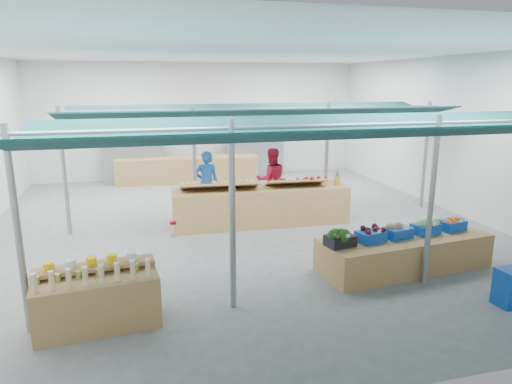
{
  "coord_description": "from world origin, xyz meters",
  "views": [
    {
      "loc": [
        -2.36,
        -10.56,
        3.52
      ],
      "look_at": [
        0.01,
        -1.6,
        1.26
      ],
      "focal_mm": 32.0,
      "sensor_mm": 36.0,
      "label": 1
    }
  ],
  "objects_px": {
    "vendor_right": "(271,180)",
    "bottle_shelf": "(97,298)",
    "veg_counter": "(404,252)",
    "crate_stack": "(512,287)",
    "vendor_left": "(207,183)",
    "fruit_counter": "(261,206)"
  },
  "relations": [
    {
      "from": "veg_counter",
      "to": "vendor_left",
      "type": "height_order",
      "value": "vendor_left"
    },
    {
      "from": "veg_counter",
      "to": "crate_stack",
      "type": "xyz_separation_m",
      "value": [
        0.86,
        -1.75,
        -0.02
      ]
    },
    {
      "from": "fruit_counter",
      "to": "vendor_right",
      "type": "relative_size",
      "value": 2.5
    },
    {
      "from": "vendor_right",
      "to": "veg_counter",
      "type": "bearing_deg",
      "value": 108.14
    },
    {
      "from": "crate_stack",
      "to": "vendor_left",
      "type": "bearing_deg",
      "value": 122.07
    },
    {
      "from": "vendor_right",
      "to": "bottle_shelf",
      "type": "bearing_deg",
      "value": 53.43
    },
    {
      "from": "bottle_shelf",
      "to": "veg_counter",
      "type": "relative_size",
      "value": 0.54
    },
    {
      "from": "crate_stack",
      "to": "vendor_right",
      "type": "bearing_deg",
      "value": 108.86
    },
    {
      "from": "veg_counter",
      "to": "vendor_left",
      "type": "distance_m",
      "value": 5.54
    },
    {
      "from": "bottle_shelf",
      "to": "vendor_left",
      "type": "height_order",
      "value": "vendor_left"
    },
    {
      "from": "vendor_left",
      "to": "vendor_right",
      "type": "height_order",
      "value": "same"
    },
    {
      "from": "veg_counter",
      "to": "fruit_counter",
      "type": "xyz_separation_m",
      "value": [
        -1.9,
        3.46,
        0.15
      ]
    },
    {
      "from": "bottle_shelf",
      "to": "crate_stack",
      "type": "height_order",
      "value": "bottle_shelf"
    },
    {
      "from": "fruit_counter",
      "to": "crate_stack",
      "type": "relative_size",
      "value": 7.12
    },
    {
      "from": "veg_counter",
      "to": "vendor_right",
      "type": "xyz_separation_m",
      "value": [
        -1.3,
        4.56,
        0.55
      ]
    },
    {
      "from": "vendor_left",
      "to": "veg_counter",
      "type": "bearing_deg",
      "value": 126.44
    },
    {
      "from": "veg_counter",
      "to": "fruit_counter",
      "type": "height_order",
      "value": "fruit_counter"
    },
    {
      "from": "bottle_shelf",
      "to": "veg_counter",
      "type": "height_order",
      "value": "bottle_shelf"
    },
    {
      "from": "veg_counter",
      "to": "fruit_counter",
      "type": "distance_m",
      "value": 3.95
    },
    {
      "from": "vendor_left",
      "to": "bottle_shelf",
      "type": "bearing_deg",
      "value": 67.4
    },
    {
      "from": "veg_counter",
      "to": "crate_stack",
      "type": "bearing_deg",
      "value": -69.86
    },
    {
      "from": "fruit_counter",
      "to": "vendor_left",
      "type": "distance_m",
      "value": 1.68
    }
  ]
}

